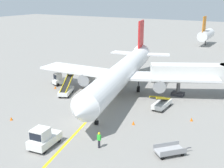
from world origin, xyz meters
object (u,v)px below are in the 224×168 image
Objects in this scene: belt_loader_forward_hold at (161,103)px; safety_cone_wingtip_left at (11,119)px; baggage_cart_loaded at (170,151)px; airliner at (123,72)px; belt_loader_aft_hold at (66,90)px; jet_bridge at (200,73)px; pushback_tug at (43,138)px; safety_cone_nose_right at (133,123)px; safety_cone_nose_left at (82,82)px; ground_crew_marshaller at (99,140)px; safety_cone_wingtip_right at (55,87)px; safety_cone_tail_area at (192,119)px; baggage_tug_near_wing at (59,80)px.

safety_cone_wingtip_left is (-14.62, -12.81, -0.56)m from belt_loader_forward_hold.
airliner is at bearing 131.55° from baggage_cart_loaded.
belt_loader_aft_hold is 1.55× the size of baggage_cart_loaded.
safety_cone_wingtip_left is at bearing -130.61° from jet_bridge.
pushback_tug is 10.91m from safety_cone_nose_right.
jet_bridge is 28.64× the size of safety_cone_nose_left.
ground_crew_marshaller is at bearing -95.01° from safety_cone_nose_right.
safety_cone_wingtip_right is 23.02m from safety_cone_tail_area.
baggage_tug_near_wing is at bearing 140.05° from belt_loader_aft_hold.
safety_cone_nose_left is 1.00× the size of safety_cone_wingtip_left.
safety_cone_wingtip_right is (-23.28, 10.95, -0.25)m from baggage_cart_loaded.
jet_bridge is 3.34× the size of pushback_tug.
belt_loader_aft_hold is 11.61× the size of safety_cone_tail_area.
baggage_tug_near_wing reaches higher than safety_cone_nose_left.
safety_cone_nose_left is (-19.25, -3.33, -3.32)m from jet_bridge.
belt_loader_forward_hold is (-3.07, -7.82, -2.77)m from jet_bridge.
airliner is 9.09m from belt_loader_aft_hold.
pushback_tug is at bearing -112.05° from jet_bridge.
safety_cone_tail_area is at bearing 60.55° from ground_crew_marshaller.
safety_cone_nose_right is at bearing 84.99° from ground_crew_marshaller.
safety_cone_nose_left is at bearing -170.20° from jet_bridge.
belt_loader_aft_hold is at bearing 138.70° from ground_crew_marshaller.
belt_loader_forward_hold reaches higher than safety_cone_nose_left.
jet_bridge is 10.60m from safety_cone_tail_area.
baggage_tug_near_wing is (-11.43, -1.25, -2.49)m from airliner.
ground_crew_marshaller is at bearing -119.45° from safety_cone_tail_area.
ground_crew_marshaller is 12.85m from safety_cone_tail_area.
belt_loader_forward_hold is (7.48, -2.99, -2.64)m from airliner.
safety_cone_nose_left is 1.00× the size of safety_cone_tail_area.
belt_loader_forward_hold is 13.39m from ground_crew_marshaller.
baggage_tug_near_wing is (-12.36, 17.68, -0.07)m from pushback_tug.
airliner reaches higher than ground_crew_marshaller.
jet_bridge reaches higher than belt_loader_forward_hold.
pushback_tug is 1.14× the size of baggage_cart_loaded.
safety_cone_nose_right is at bearing 59.45° from pushback_tug.
belt_loader_forward_hold is at bearing 155.76° from safety_cone_tail_area.
safety_cone_wingtip_right is (-11.69, 15.75, -0.77)m from pushback_tug.
safety_cone_nose_right is (0.59, 6.73, -0.69)m from ground_crew_marshaller.
airliner is 79.61× the size of safety_cone_tail_area.
airliner reaches higher than safety_cone_nose_left.
safety_cone_wingtip_right is at bearing -179.42° from belt_loader_forward_hold.
baggage_tug_near_wing is 6.15× the size of safety_cone_nose_left.
safety_cone_nose_right is (-1.03, -6.56, -0.56)m from belt_loader_forward_hold.
ground_crew_marshaller is 3.86× the size of safety_cone_nose_left.
ground_crew_marshaller is at bearing -161.99° from baggage_cart_loaded.
ground_crew_marshaller is at bearing -70.18° from airliner.
safety_cone_wingtip_right is 1.00× the size of safety_cone_tail_area.
baggage_tug_near_wing reaches higher than safety_cone_wingtip_left.
belt_loader_aft_hold is at bearing -147.33° from airliner.
safety_cone_wingtip_left is 22.08m from safety_cone_tail_area.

